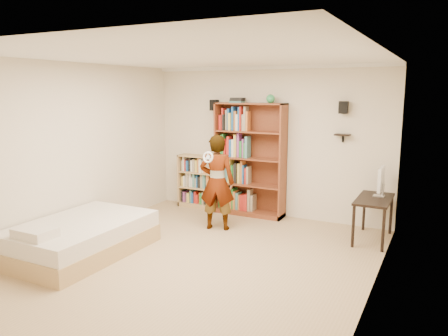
# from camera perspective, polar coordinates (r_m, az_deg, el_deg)

# --- Properties ---
(ground) EXTENTS (4.50, 5.00, 0.01)m
(ground) POSITION_cam_1_polar(r_m,az_deg,el_deg) (6.11, -3.28, -11.77)
(ground) COLOR tan
(ground) RESTS_ON ground
(room_shell) EXTENTS (4.52, 5.02, 2.71)m
(room_shell) POSITION_cam_1_polar(r_m,az_deg,el_deg) (5.69, -3.46, 4.91)
(room_shell) COLOR beige
(room_shell) RESTS_ON ground
(crown_molding) EXTENTS (4.50, 5.00, 0.06)m
(crown_molding) POSITION_cam_1_polar(r_m,az_deg,el_deg) (5.68, -3.56, 14.07)
(crown_molding) COLOR white
(crown_molding) RESTS_ON room_shell
(speaker_left) EXTENTS (0.14, 0.12, 0.20)m
(speaker_left) POSITION_cam_1_polar(r_m,az_deg,el_deg) (8.28, -1.28, 8.22)
(speaker_left) COLOR black
(speaker_left) RESTS_ON room_shell
(speaker_right) EXTENTS (0.14, 0.12, 0.20)m
(speaker_right) POSITION_cam_1_polar(r_m,az_deg,el_deg) (7.45, 15.34, 7.64)
(speaker_right) COLOR black
(speaker_right) RESTS_ON room_shell
(wall_shelf) EXTENTS (0.25, 0.16, 0.02)m
(wall_shelf) POSITION_cam_1_polar(r_m,az_deg,el_deg) (7.49, 15.20, 4.21)
(wall_shelf) COLOR black
(wall_shelf) RESTS_ON room_shell
(tall_bookshelf) EXTENTS (1.30, 0.38, 2.05)m
(tall_bookshelf) POSITION_cam_1_polar(r_m,az_deg,el_deg) (7.95, 3.41, 1.07)
(tall_bookshelf) COLOR brown
(tall_bookshelf) RESTS_ON ground
(low_bookshelf) EXTENTS (0.82, 0.31, 1.03)m
(low_bookshelf) POSITION_cam_1_polar(r_m,az_deg,el_deg) (8.57, -3.28, -1.76)
(low_bookshelf) COLOR tan
(low_bookshelf) RESTS_ON ground
(computer_desk) EXTENTS (0.49, 0.98, 0.67)m
(computer_desk) POSITION_cam_1_polar(r_m,az_deg,el_deg) (7.09, 18.88, -6.34)
(computer_desk) COLOR black
(computer_desk) RESTS_ON ground
(imac) EXTENTS (0.16, 0.46, 0.46)m
(imac) POSITION_cam_1_polar(r_m,az_deg,el_deg) (7.10, 19.67, -1.71)
(imac) COLOR silver
(imac) RESTS_ON computer_desk
(daybed) EXTENTS (1.29, 1.99, 0.59)m
(daybed) POSITION_cam_1_polar(r_m,az_deg,el_deg) (6.51, -18.19, -8.13)
(daybed) COLOR silver
(daybed) RESTS_ON ground
(person) EXTENTS (0.66, 0.53, 1.58)m
(person) POSITION_cam_1_polar(r_m,az_deg,el_deg) (7.15, -0.92, -1.88)
(person) COLOR black
(person) RESTS_ON ground
(wii_wheel) EXTENTS (0.18, 0.07, 0.19)m
(wii_wheel) POSITION_cam_1_polar(r_m,az_deg,el_deg) (6.81, -2.10, 1.41)
(wii_wheel) COLOR silver
(wii_wheel) RESTS_ON person
(navy_bag) EXTENTS (0.31, 0.21, 0.41)m
(navy_bag) POSITION_cam_1_polar(r_m,az_deg,el_deg) (8.47, -1.11, -4.03)
(navy_bag) COLOR black
(navy_bag) RESTS_ON ground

